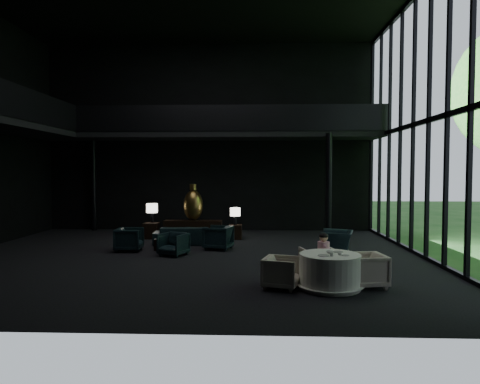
{
  "coord_description": "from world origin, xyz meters",
  "views": [
    {
      "loc": [
        2.03,
        -12.48,
        2.53
      ],
      "look_at": [
        1.53,
        0.5,
        1.91
      ],
      "focal_mm": 32.0,
      "sensor_mm": 36.0,
      "label": 1
    }
  ],
  "objects_px": {
    "table_lamp_right": "(235,213)",
    "dining_chair_east": "(366,268)",
    "lounge_armchair_east": "(218,235)",
    "lounge_armchair_south": "(173,243)",
    "coffee_table": "(172,244)",
    "table_lamp_left": "(152,209)",
    "dining_chair_west": "(281,271)",
    "child": "(324,246)",
    "sofa": "(185,232)",
    "side_table_right": "(235,232)",
    "bronze_urn": "(193,205)",
    "console": "(193,230)",
    "side_table_left": "(151,231)",
    "dining_chair_north": "(318,261)",
    "lounge_armchair_west": "(129,238)",
    "dining_table": "(330,273)",
    "window_armchair": "(337,238)"
  },
  "relations": [
    {
      "from": "table_lamp_right",
      "to": "dining_chair_east",
      "type": "distance_m",
      "value": 7.32
    },
    {
      "from": "lounge_armchair_east",
      "to": "lounge_armchair_south",
      "type": "bearing_deg",
      "value": -34.49
    },
    {
      "from": "coffee_table",
      "to": "table_lamp_left",
      "type": "bearing_deg",
      "value": 116.89
    },
    {
      "from": "dining_chair_west",
      "to": "child",
      "type": "distance_m",
      "value": 1.5
    },
    {
      "from": "lounge_armchair_south",
      "to": "coffee_table",
      "type": "bearing_deg",
      "value": 128.11
    },
    {
      "from": "lounge_armchair_east",
      "to": "dining_chair_west",
      "type": "relative_size",
      "value": 1.27
    },
    {
      "from": "table_lamp_right",
      "to": "sofa",
      "type": "xyz_separation_m",
      "value": [
        -1.69,
        -1.2,
        -0.57
      ]
    },
    {
      "from": "side_table_right",
      "to": "table_lamp_right",
      "type": "relative_size",
      "value": 0.84
    },
    {
      "from": "side_table_right",
      "to": "sofa",
      "type": "xyz_separation_m",
      "value": [
        -1.69,
        -1.24,
        0.16
      ]
    },
    {
      "from": "bronze_urn",
      "to": "lounge_armchair_east",
      "type": "height_order",
      "value": "bronze_urn"
    },
    {
      "from": "side_table_right",
      "to": "sofa",
      "type": "relative_size",
      "value": 0.24
    },
    {
      "from": "lounge_armchair_east",
      "to": "coffee_table",
      "type": "distance_m",
      "value": 1.53
    },
    {
      "from": "console",
      "to": "side_table_right",
      "type": "xyz_separation_m",
      "value": [
        1.6,
        -0.02,
        -0.08
      ]
    },
    {
      "from": "side_table_left",
      "to": "dining_chair_east",
      "type": "bearing_deg",
      "value": -46.01
    },
    {
      "from": "table_lamp_left",
      "to": "dining_chair_north",
      "type": "bearing_deg",
      "value": -47.23
    },
    {
      "from": "lounge_armchair_west",
      "to": "lounge_armchair_south",
      "type": "bearing_deg",
      "value": -115.93
    },
    {
      "from": "lounge_armchair_south",
      "to": "dining_table",
      "type": "xyz_separation_m",
      "value": [
        4.1,
        -3.48,
        -0.04
      ]
    },
    {
      "from": "dining_chair_west",
      "to": "lounge_armchair_south",
      "type": "bearing_deg",
      "value": 57.31
    },
    {
      "from": "console",
      "to": "dining_chair_west",
      "type": "height_order",
      "value": "dining_chair_west"
    },
    {
      "from": "side_table_left",
      "to": "dining_chair_north",
      "type": "relative_size",
      "value": 0.75
    },
    {
      "from": "child",
      "to": "window_armchair",
      "type": "bearing_deg",
      "value": -106.25
    },
    {
      "from": "dining_table",
      "to": "dining_chair_west",
      "type": "height_order",
      "value": "dining_table"
    },
    {
      "from": "lounge_armchair_west",
      "to": "dining_chair_north",
      "type": "bearing_deg",
      "value": -122.06
    },
    {
      "from": "bronze_urn",
      "to": "coffee_table",
      "type": "height_order",
      "value": "bronze_urn"
    },
    {
      "from": "side_table_right",
      "to": "child",
      "type": "distance_m",
      "value": 6.26
    },
    {
      "from": "dining_chair_north",
      "to": "coffee_table",
      "type": "bearing_deg",
      "value": -52.39
    },
    {
      "from": "bronze_urn",
      "to": "coffee_table",
      "type": "relative_size",
      "value": 1.65
    },
    {
      "from": "table_lamp_left",
      "to": "sofa",
      "type": "height_order",
      "value": "table_lamp_left"
    },
    {
      "from": "sofa",
      "to": "dining_chair_west",
      "type": "height_order",
      "value": "sofa"
    },
    {
      "from": "side_table_left",
      "to": "dining_chair_west",
      "type": "relative_size",
      "value": 0.82
    },
    {
      "from": "bronze_urn",
      "to": "side_table_left",
      "type": "relative_size",
      "value": 2.32
    },
    {
      "from": "coffee_table",
      "to": "dining_table",
      "type": "xyz_separation_m",
      "value": [
        4.34,
        -4.44,
        0.14
      ]
    },
    {
      "from": "console",
      "to": "table_lamp_left",
      "type": "height_order",
      "value": "table_lamp_left"
    },
    {
      "from": "dining_chair_east",
      "to": "dining_chair_north",
      "type": "bearing_deg",
      "value": -140.18
    },
    {
      "from": "lounge_armchair_east",
      "to": "bronze_urn",
      "type": "bearing_deg",
      "value": -138.34
    },
    {
      "from": "side_table_right",
      "to": "bronze_urn",
      "type": "bearing_deg",
      "value": 176.85
    },
    {
      "from": "bronze_urn",
      "to": "dining_chair_east",
      "type": "xyz_separation_m",
      "value": [
        4.79,
        -6.68,
        -0.85
      ]
    },
    {
      "from": "bronze_urn",
      "to": "lounge_armchair_south",
      "type": "bearing_deg",
      "value": -91.9
    },
    {
      "from": "table_lamp_right",
      "to": "window_armchair",
      "type": "bearing_deg",
      "value": -38.8
    },
    {
      "from": "lounge_armchair_east",
      "to": "lounge_armchair_south",
      "type": "xyz_separation_m",
      "value": [
        -1.26,
        -1.09,
        -0.09
      ]
    },
    {
      "from": "side_table_left",
      "to": "table_lamp_left",
      "type": "height_order",
      "value": "table_lamp_left"
    },
    {
      "from": "console",
      "to": "dining_table",
      "type": "relative_size",
      "value": 1.46
    },
    {
      "from": "window_armchair",
      "to": "child",
      "type": "bearing_deg",
      "value": -1.11
    },
    {
      "from": "lounge_armchair_east",
      "to": "window_armchair",
      "type": "height_order",
      "value": "window_armchair"
    },
    {
      "from": "console",
      "to": "child",
      "type": "distance_m",
      "value": 7.04
    },
    {
      "from": "lounge_armchair_east",
      "to": "table_lamp_right",
      "type": "bearing_deg",
      "value": -177.34
    },
    {
      "from": "sofa",
      "to": "coffee_table",
      "type": "bearing_deg",
      "value": 71.61
    },
    {
      "from": "window_armchair",
      "to": "dining_chair_west",
      "type": "height_order",
      "value": "window_armchair"
    },
    {
      "from": "side_table_right",
      "to": "lounge_armchair_south",
      "type": "bearing_deg",
      "value": -117.74
    },
    {
      "from": "sofa",
      "to": "dining_chair_east",
      "type": "height_order",
      "value": "sofa"
    }
  ]
}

